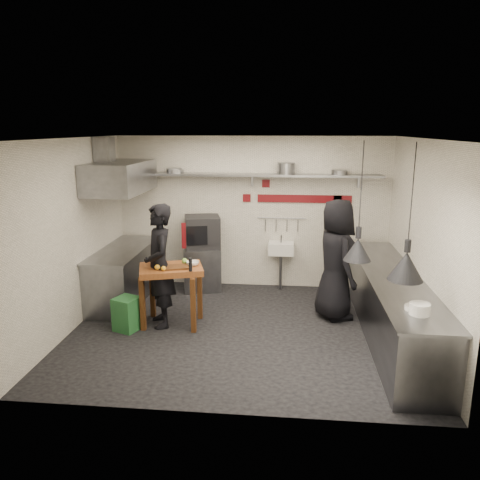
# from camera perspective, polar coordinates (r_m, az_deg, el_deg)

# --- Properties ---
(floor) EXTENTS (5.00, 5.00, 0.00)m
(floor) POSITION_cam_1_polar(r_m,az_deg,el_deg) (7.10, 0.14, -10.93)
(floor) COLOR black
(floor) RESTS_ON ground
(ceiling) EXTENTS (5.00, 5.00, 0.00)m
(ceiling) POSITION_cam_1_polar(r_m,az_deg,el_deg) (6.46, 0.15, 12.28)
(ceiling) COLOR silver
(ceiling) RESTS_ON floor
(wall_back) EXTENTS (5.00, 0.04, 2.80)m
(wall_back) POSITION_cam_1_polar(r_m,az_deg,el_deg) (8.69, 1.49, 3.33)
(wall_back) COLOR silver
(wall_back) RESTS_ON floor
(wall_front) EXTENTS (5.00, 0.04, 2.80)m
(wall_front) POSITION_cam_1_polar(r_m,az_deg,el_deg) (4.64, -2.39, -5.90)
(wall_front) COLOR silver
(wall_front) RESTS_ON floor
(wall_left) EXTENTS (0.04, 4.20, 2.80)m
(wall_left) POSITION_cam_1_polar(r_m,az_deg,el_deg) (7.32, -19.74, 0.56)
(wall_left) COLOR silver
(wall_left) RESTS_ON floor
(wall_right) EXTENTS (0.04, 4.20, 2.80)m
(wall_right) POSITION_cam_1_polar(r_m,az_deg,el_deg) (6.87, 21.36, -0.37)
(wall_right) COLOR silver
(wall_right) RESTS_ON floor
(red_band_horiz) EXTENTS (1.70, 0.02, 0.14)m
(red_band_horiz) POSITION_cam_1_polar(r_m,az_deg,el_deg) (8.61, 7.83, 4.99)
(red_band_horiz) COLOR #5F0C11
(red_band_horiz) RESTS_ON wall_back
(red_band_vert) EXTENTS (0.14, 0.02, 1.10)m
(red_band_vert) POSITION_cam_1_polar(r_m,az_deg,el_deg) (8.74, 11.67, 1.76)
(red_band_vert) COLOR #5F0C11
(red_band_vert) RESTS_ON wall_back
(red_tile_a) EXTENTS (0.14, 0.02, 0.14)m
(red_tile_a) POSITION_cam_1_polar(r_m,az_deg,el_deg) (8.58, 3.18, 6.89)
(red_tile_a) COLOR #5F0C11
(red_tile_a) RESTS_ON wall_back
(red_tile_b) EXTENTS (0.14, 0.02, 0.14)m
(red_tile_b) POSITION_cam_1_polar(r_m,az_deg,el_deg) (8.64, 0.83, 5.14)
(red_tile_b) COLOR #5F0C11
(red_tile_b) RESTS_ON wall_back
(back_shelf) EXTENTS (4.60, 0.34, 0.04)m
(back_shelf) POSITION_cam_1_polar(r_m,az_deg,el_deg) (8.42, 1.43, 7.94)
(back_shelf) COLOR slate
(back_shelf) RESTS_ON wall_back
(shelf_bracket_left) EXTENTS (0.04, 0.06, 0.24)m
(shelf_bracket_left) POSITION_cam_1_polar(r_m,az_deg,el_deg) (8.92, -10.87, 7.37)
(shelf_bracket_left) COLOR slate
(shelf_bracket_left) RESTS_ON wall_back
(shelf_bracket_mid) EXTENTS (0.04, 0.06, 0.24)m
(shelf_bracket_mid) POSITION_cam_1_polar(r_m,az_deg,el_deg) (8.57, 1.50, 7.37)
(shelf_bracket_mid) COLOR slate
(shelf_bracket_mid) RESTS_ON wall_back
(shelf_bracket_right) EXTENTS (0.04, 0.06, 0.24)m
(shelf_bracket_right) POSITION_cam_1_polar(r_m,az_deg,el_deg) (8.65, 14.26, 7.01)
(shelf_bracket_right) COLOR slate
(shelf_bracket_right) RESTS_ON wall_back
(pan_far_left) EXTENTS (0.31, 0.31, 0.09)m
(pan_far_left) POSITION_cam_1_polar(r_m,az_deg,el_deg) (8.63, -8.05, 8.38)
(pan_far_left) COLOR slate
(pan_far_left) RESTS_ON back_shelf
(pan_mid_left) EXTENTS (0.27, 0.27, 0.07)m
(pan_mid_left) POSITION_cam_1_polar(r_m,az_deg,el_deg) (8.62, -7.64, 8.32)
(pan_mid_left) COLOR slate
(pan_mid_left) RESTS_ON back_shelf
(stock_pot) EXTENTS (0.41, 0.41, 0.20)m
(stock_pot) POSITION_cam_1_polar(r_m,az_deg,el_deg) (8.38, 5.64, 8.68)
(stock_pot) COLOR slate
(stock_pot) RESTS_ON back_shelf
(pan_right) EXTENTS (0.31, 0.31, 0.08)m
(pan_right) POSITION_cam_1_polar(r_m,az_deg,el_deg) (8.44, 12.04, 8.07)
(pan_right) COLOR slate
(pan_right) RESTS_ON back_shelf
(oven_stand) EXTENTS (0.79, 0.75, 0.80)m
(oven_stand) POSITION_cam_1_polar(r_m,az_deg,el_deg) (8.71, -4.66, -3.46)
(oven_stand) COLOR slate
(oven_stand) RESTS_ON floor
(combi_oven) EXTENTS (0.73, 0.70, 0.58)m
(combi_oven) POSITION_cam_1_polar(r_m,az_deg,el_deg) (8.55, -4.60, 1.00)
(combi_oven) COLOR black
(combi_oven) RESTS_ON oven_stand
(oven_door) EXTENTS (0.49, 0.15, 0.46)m
(oven_door) POSITION_cam_1_polar(r_m,az_deg,el_deg) (8.29, -5.42, 0.57)
(oven_door) COLOR #5F0C11
(oven_door) RESTS_ON combi_oven
(oven_glass) EXTENTS (0.36, 0.10, 0.34)m
(oven_glass) POSITION_cam_1_polar(r_m,az_deg,el_deg) (8.26, -5.26, 0.53)
(oven_glass) COLOR black
(oven_glass) RESTS_ON oven_door
(hand_sink) EXTENTS (0.46, 0.34, 0.22)m
(hand_sink) POSITION_cam_1_polar(r_m,az_deg,el_deg) (8.63, 5.02, -1.02)
(hand_sink) COLOR silver
(hand_sink) RESTS_ON wall_back
(sink_tap) EXTENTS (0.03, 0.03, 0.14)m
(sink_tap) POSITION_cam_1_polar(r_m,az_deg,el_deg) (8.58, 5.05, 0.15)
(sink_tap) COLOR slate
(sink_tap) RESTS_ON hand_sink
(sink_drain) EXTENTS (0.06, 0.06, 0.66)m
(sink_drain) POSITION_cam_1_polar(r_m,az_deg,el_deg) (8.71, 4.96, -3.89)
(sink_drain) COLOR slate
(sink_drain) RESTS_ON floor
(utensil_rail) EXTENTS (0.90, 0.02, 0.02)m
(utensil_rail) POSITION_cam_1_polar(r_m,az_deg,el_deg) (8.65, 5.11, 2.68)
(utensil_rail) COLOR slate
(utensil_rail) RESTS_ON wall_back
(counter_right) EXTENTS (0.70, 3.80, 0.90)m
(counter_right) POSITION_cam_1_polar(r_m,az_deg,el_deg) (7.07, 17.94, -7.81)
(counter_right) COLOR slate
(counter_right) RESTS_ON floor
(counter_right_top) EXTENTS (0.76, 3.90, 0.03)m
(counter_right_top) POSITION_cam_1_polar(r_m,az_deg,el_deg) (6.91, 18.22, -4.21)
(counter_right_top) COLOR slate
(counter_right_top) RESTS_ON counter_right
(plate_stack) EXTENTS (0.22, 0.22, 0.13)m
(plate_stack) POSITION_cam_1_polar(r_m,az_deg,el_deg) (5.57, 21.06, -7.85)
(plate_stack) COLOR silver
(plate_stack) RESTS_ON counter_right_top
(small_bowl_right) EXTENTS (0.28, 0.28, 0.05)m
(small_bowl_right) POSITION_cam_1_polar(r_m,az_deg,el_deg) (5.71, 20.48, -7.75)
(small_bowl_right) COLOR silver
(small_bowl_right) RESTS_ON counter_right_top
(counter_left) EXTENTS (0.70, 1.90, 0.90)m
(counter_left) POSITION_cam_1_polar(r_m,az_deg,el_deg) (8.36, -14.00, -4.21)
(counter_left) COLOR slate
(counter_left) RESTS_ON floor
(counter_left_top) EXTENTS (0.76, 2.00, 0.03)m
(counter_left_top) POSITION_cam_1_polar(r_m,az_deg,el_deg) (8.23, -14.19, -1.13)
(counter_left_top) COLOR slate
(counter_left_top) RESTS_ON counter_left
(extractor_hood) EXTENTS (0.78, 1.60, 0.50)m
(extractor_hood) POSITION_cam_1_polar(r_m,az_deg,el_deg) (8.00, -14.36, 7.45)
(extractor_hood) COLOR slate
(extractor_hood) RESTS_ON ceiling
(hood_duct) EXTENTS (0.28, 0.28, 0.50)m
(hood_duct) POSITION_cam_1_polar(r_m,az_deg,el_deg) (8.06, -16.23, 10.23)
(hood_duct) COLOR slate
(hood_duct) RESTS_ON ceiling
(green_bin) EXTENTS (0.43, 0.43, 0.50)m
(green_bin) POSITION_cam_1_polar(r_m,az_deg,el_deg) (7.22, -13.60, -8.74)
(green_bin) COLOR #215B2A
(green_bin) RESTS_ON floor
(prep_table) EXTENTS (1.06, 0.88, 0.92)m
(prep_table) POSITION_cam_1_polar(r_m,az_deg,el_deg) (7.22, -8.30, -6.72)
(prep_table) COLOR brown
(prep_table) RESTS_ON floor
(cutting_board) EXTENTS (0.42, 0.36, 0.02)m
(cutting_board) POSITION_cam_1_polar(r_m,az_deg,el_deg) (6.99, -7.74, -3.29)
(cutting_board) COLOR #492711
(cutting_board) RESTS_ON prep_table
(pepper_mill) EXTENTS (0.06, 0.06, 0.20)m
(pepper_mill) POSITION_cam_1_polar(r_m,az_deg,el_deg) (6.78, -6.06, -3.01)
(pepper_mill) COLOR black
(pepper_mill) RESTS_ON prep_table
(lemon_a) EXTENTS (0.08, 0.08, 0.08)m
(lemon_a) POSITION_cam_1_polar(r_m,az_deg,el_deg) (6.93, -10.05, -3.29)
(lemon_a) COLOR gold
(lemon_a) RESTS_ON prep_table
(lemon_b) EXTENTS (0.09, 0.09, 0.07)m
(lemon_b) POSITION_cam_1_polar(r_m,az_deg,el_deg) (6.87, -9.32, -3.44)
(lemon_b) COLOR gold
(lemon_b) RESTS_ON prep_table
(veg_ball) EXTENTS (0.10, 0.10, 0.09)m
(veg_ball) POSITION_cam_1_polar(r_m,az_deg,el_deg) (7.15, -6.78, -2.58)
(veg_ball) COLOR olive
(veg_ball) RESTS_ON prep_table
(steel_tray) EXTENTS (0.20, 0.16, 0.03)m
(steel_tray) POSITION_cam_1_polar(r_m,az_deg,el_deg) (7.22, -10.20, -2.82)
(steel_tray) COLOR slate
(steel_tray) RESTS_ON prep_table
(bowl) EXTENTS (0.21, 0.21, 0.06)m
(bowl) POSITION_cam_1_polar(r_m,az_deg,el_deg) (7.09, -5.81, -2.85)
(bowl) COLOR silver
(bowl) RESTS_ON prep_table
(heat_lamp_near) EXTENTS (0.41, 0.41, 1.44)m
(heat_lamp_near) POSITION_cam_1_polar(r_m,az_deg,el_deg) (5.76, 14.47, 4.48)
(heat_lamp_near) COLOR black
(heat_lamp_near) RESTS_ON ceiling
(heat_lamp_far) EXTENTS (0.48, 0.48, 1.54)m
(heat_lamp_far) POSITION_cam_1_polar(r_m,az_deg,el_deg) (5.44, 20.08, 3.08)
(heat_lamp_far) COLOR black
(heat_lamp_far) RESTS_ON ceiling
(chef_left) EXTENTS (0.69, 0.80, 1.87)m
(chef_left) POSITION_cam_1_polar(r_m,az_deg,el_deg) (7.08, -9.80, -3.14)
(chef_left) COLOR black
(chef_left) RESTS_ON floor
(chef_right) EXTENTS (0.86, 1.07, 1.89)m
(chef_right) POSITION_cam_1_polar(r_m,az_deg,el_deg) (7.42, 11.61, -2.35)
(chef_right) COLOR black
(chef_right) RESTS_ON floor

